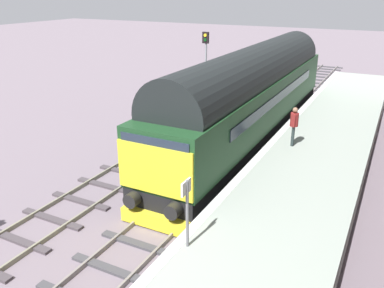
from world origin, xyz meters
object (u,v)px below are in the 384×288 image
diesel_locomotive (252,93)px  platform_number_sign (187,203)px  signal_post_mid (206,60)px  waiting_passenger (294,123)px

diesel_locomotive → platform_number_sign: diesel_locomotive is taller
signal_post_mid → platform_number_sign: size_ratio=2.49×
diesel_locomotive → signal_post_mid: (-5.13, 5.59, 0.39)m
signal_post_mid → platform_number_sign: 17.55m
diesel_locomotive → platform_number_sign: (2.00, -10.43, -0.24)m
diesel_locomotive → signal_post_mid: bearing=132.6°
diesel_locomotive → platform_number_sign: bearing=-79.2°
diesel_locomotive → signal_post_mid: diesel_locomotive is taller
diesel_locomotive → waiting_passenger: 3.39m
platform_number_sign → waiting_passenger: platform_number_sign is taller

